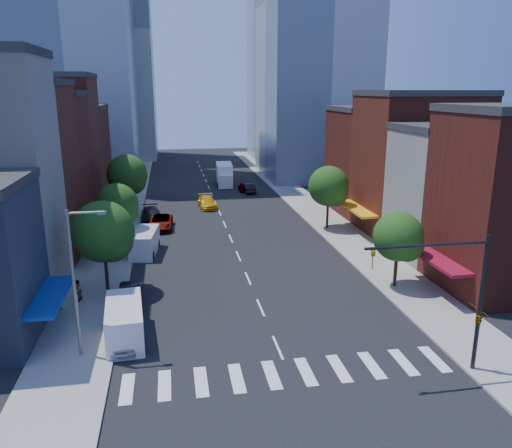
{
  "coord_description": "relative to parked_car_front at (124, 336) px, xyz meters",
  "views": [
    {
      "loc": [
        -6.17,
        -27.55,
        15.67
      ],
      "look_at": [
        0.58,
        11.32,
        5.0
      ],
      "focal_mm": 35.0,
      "sensor_mm": 36.0,
      "label": 1
    }
  ],
  "objects": [
    {
      "name": "tree_right_near",
      "position": [
        21.15,
        6.11,
        3.5
      ],
      "size": [
        4.0,
        4.0,
        6.2
      ],
      "color": "black",
      "rests_on": "sidewalk_right"
    },
    {
      "name": "parked_car_front",
      "position": [
        0.0,
        0.0,
        0.0
      ],
      "size": [
        1.79,
        4.13,
        1.39
      ],
      "primitive_type": "imported",
      "rotation": [
        0.0,
        0.0,
        0.04
      ],
      "color": "silver",
      "rests_on": "ground"
    },
    {
      "name": "sidewalk_right",
      "position": [
        22.0,
        38.19,
        -0.62
      ],
      "size": [
        5.0,
        120.0,
        0.15
      ],
      "primitive_type": "cube",
      "color": "gray",
      "rests_on": "ground"
    },
    {
      "name": "bldg_left_2",
      "position": [
        -11.5,
        18.69,
        7.31
      ],
      "size": [
        12.0,
        9.0,
        16.0
      ],
      "primitive_type": "cube",
      "color": "#5B2215",
      "rests_on": "ground"
    },
    {
      "name": "tree_left_far",
      "position": [
        -1.85,
        34.11,
        4.51
      ],
      "size": [
        5.0,
        5.0,
        7.75
      ],
      "color": "black",
      "rests_on": "sidewalk_left"
    },
    {
      "name": "parked_car_second",
      "position": [
        0.0,
        6.27,
        0.06
      ],
      "size": [
        1.65,
        4.6,
        1.51
      ],
      "primitive_type": "imported",
      "rotation": [
        0.0,
        0.0,
        0.01
      ],
      "color": "black",
      "rests_on": "ground"
    },
    {
      "name": "bldg_left_5",
      "position": [
        -11.5,
        45.19,
        5.81
      ],
      "size": [
        12.0,
        10.0,
        13.0
      ],
      "primitive_type": "cube",
      "color": "#4E1A13",
      "rests_on": "ground"
    },
    {
      "name": "traffic_signal",
      "position": [
        19.44,
        -6.31,
        3.46
      ],
      "size": [
        7.24,
        2.24,
        8.0
      ],
      "color": "black",
      "rests_on": "sidewalk_right"
    },
    {
      "name": "ground",
      "position": [
        9.5,
        -1.81,
        -0.69
      ],
      "size": [
        220.0,
        220.0,
        0.0
      ],
      "primitive_type": "plane",
      "color": "black",
      "rests_on": "ground"
    },
    {
      "name": "tree_left_mid",
      "position": [
        -1.85,
        20.11,
        3.83
      ],
      "size": [
        4.2,
        4.2,
        6.65
      ],
      "color": "black",
      "rests_on": "sidewalk_left"
    },
    {
      "name": "sidewalk_left",
      "position": [
        -3.0,
        38.19,
        -0.62
      ],
      "size": [
        5.0,
        120.0,
        0.15
      ],
      "primitive_type": "cube",
      "color": "gray",
      "rests_on": "ground"
    },
    {
      "name": "box_truck",
      "position": [
        12.36,
        53.85,
        0.95
      ],
      "size": [
        3.15,
        8.78,
        3.47
      ],
      "rotation": [
        0.0,
        0.0,
        -0.07
      ],
      "color": "white",
      "rests_on": "ground"
    },
    {
      "name": "tree_right_far",
      "position": [
        21.15,
        24.11,
        4.17
      ],
      "size": [
        4.6,
        4.6,
        7.2
      ],
      "color": "black",
      "rests_on": "sidewalk_right"
    },
    {
      "name": "bldg_right_2",
      "position": [
        30.5,
        22.19,
        6.81
      ],
      "size": [
        12.0,
        10.0,
        15.0
      ],
      "primitive_type": "cube",
      "color": "#5B2215",
      "rests_on": "ground"
    },
    {
      "name": "bldg_right_1",
      "position": [
        30.5,
        13.19,
        5.31
      ],
      "size": [
        12.0,
        8.0,
        12.0
      ],
      "primitive_type": "cube",
      "color": "#B4B0A7",
      "rests_on": "ground"
    },
    {
      "name": "crosswalk",
      "position": [
        9.5,
        -4.81,
        -0.69
      ],
      "size": [
        19.0,
        3.0,
        0.01
      ],
      "primitive_type": "cube",
      "color": "silver",
      "rests_on": "ground"
    },
    {
      "name": "parked_car_third",
      "position": [
        2.0,
        27.58,
        0.09
      ],
      "size": [
        2.88,
        5.77,
        1.57
      ],
      "primitive_type": "imported",
      "rotation": [
        0.0,
        0.0,
        -0.05
      ],
      "color": "#999999",
      "rests_on": "ground"
    },
    {
      "name": "tree_left_near",
      "position": [
        -1.85,
        9.11,
        4.17
      ],
      "size": [
        4.8,
        4.8,
        7.3
      ],
      "color": "black",
      "rests_on": "sidewalk_left"
    },
    {
      "name": "tower_far_w",
      "position": [
        -8.5,
        93.19,
        27.31
      ],
      "size": [
        18.0,
        18.0,
        56.0
      ],
      "primitive_type": "cube",
      "color": "#9EA5AD",
      "rests_on": "ground"
    },
    {
      "name": "streetlight",
      "position": [
        -2.31,
        -0.81,
        4.58
      ],
      "size": [
        2.25,
        0.25,
        9.0
      ],
      "color": "slate",
      "rests_on": "sidewalk_left"
    },
    {
      "name": "parked_car_rear",
      "position": [
        0.75,
        31.46,
        0.11
      ],
      "size": [
        2.59,
        5.67,
        1.61
      ],
      "primitive_type": "imported",
      "rotation": [
        0.0,
        0.0,
        0.06
      ],
      "color": "black",
      "rests_on": "ground"
    },
    {
      "name": "bldg_right_3",
      "position": [
        30.5,
        32.19,
        5.81
      ],
      "size": [
        12.0,
        10.0,
        13.0
      ],
      "primitive_type": "cube",
      "color": "#4E1A13",
      "rests_on": "ground"
    },
    {
      "name": "taxi",
      "position": [
        8.13,
        37.29,
        0.08
      ],
      "size": [
        2.49,
        5.46,
        1.55
      ],
      "primitive_type": "imported",
      "rotation": [
        0.0,
        0.0,
        0.06
      ],
      "color": "#DCA20B",
      "rests_on": "ground"
    },
    {
      "name": "cargo_van_near",
      "position": [
        0.01,
        0.85,
        0.5
      ],
      "size": [
        2.71,
        5.83,
        2.41
      ],
      "rotation": [
        0.0,
        0.0,
        0.08
      ],
      "color": "silver",
      "rests_on": "ground"
    },
    {
      "name": "traffic_car_far",
      "position": [
        14.78,
        48.09,
        -0.03
      ],
      "size": [
        1.69,
        3.92,
        1.32
      ],
      "primitive_type": "imported",
      "rotation": [
        0.0,
        0.0,
        3.11
      ],
      "color": "#999999",
      "rests_on": "ground"
    },
    {
      "name": "pedestrian_near",
      "position": [
        -5.0,
        6.04,
        0.24
      ],
      "size": [
        0.45,
        0.62,
        1.57
      ],
      "primitive_type": "imported",
      "rotation": [
        0.0,
        0.0,
        1.44
      ],
      "color": "#999999",
      "rests_on": "sidewalk_left"
    },
    {
      "name": "pedestrian_far",
      "position": [
        -3.99,
        7.44,
        0.29
      ],
      "size": [
        0.79,
        0.92,
        1.66
      ],
      "primitive_type": "imported",
      "rotation": [
        0.0,
        0.0,
        -1.78
      ],
      "color": "#999999",
      "rests_on": "sidewalk_left"
    },
    {
      "name": "traffic_car_oncoming",
      "position": [
        15.34,
        46.63,
        0.04
      ],
      "size": [
        1.77,
        4.5,
        1.46
      ],
      "primitive_type": "imported",
      "rotation": [
        0.0,
        0.0,
        3.19
      ],
      "color": "black",
      "rests_on": "ground"
    },
    {
      "name": "tower_ne",
      "position": [
        29.5,
        60.19,
        29.31
      ],
      "size": [
        18.0,
        20.0,
        60.0
      ],
      "primitive_type": "cube",
      "color": "#9EA5AD",
      "rests_on": "ground"
    },
    {
      "name": "cargo_van_far",
      "position": [
        0.53,
        18.44,
        0.47
      ],
      "size": [
        2.87,
        5.73,
        2.34
      ],
      "rotation": [
        0.0,
        0.0,
        -0.12
      ],
      "color": "silver",
      "rests_on": "ground"
    },
    {
      "name": "bldg_left_4",
      "position": [
        -11.5,
        35.69,
        7.81
      ],
      "size": [
        12.0,
        9.0,
        17.0
      ],
      "primitive_type": "cube",
      "color": "#5B2215",
      "rests_on": "ground"
    },
    {
      "name": "bldg_left_3",
      "position": [
        -11.5,
        27.19,
        6.81
      ],
      "size": [
        12.0,
        8.0,
        15.0
      ],
      "primitive_type": "cube",
      "color": "#4E1A13",
      "rests_on": "ground"
    }
  ]
}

